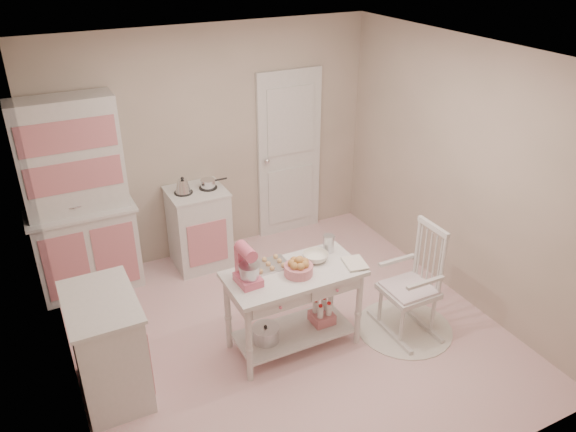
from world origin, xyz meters
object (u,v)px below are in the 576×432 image
object	(u,v)px
stove	(199,227)
bread_basket	(299,270)
rocking_chair	(410,281)
work_table	(294,309)
base_cabinet	(108,347)
hutch	(78,200)
stand_mixer	(248,266)

from	to	relation	value
stove	bread_basket	distance (m)	1.87
stove	rocking_chair	size ratio (longest dim) A/B	0.84
work_table	rocking_chair	bearing A→B (deg)	-14.88
stove	base_cabinet	bearing A→B (deg)	-129.46
hutch	base_cabinet	distance (m)	1.75
rocking_chair	stand_mixer	xyz separation A→B (m)	(-1.48, 0.30, 0.42)
stove	base_cabinet	distance (m)	2.06
work_table	bread_basket	world-z (taller)	bread_basket
stand_mixer	bread_basket	world-z (taller)	stand_mixer
base_cabinet	bread_basket	world-z (taller)	base_cabinet
stove	base_cabinet	size ratio (longest dim) A/B	1.00
hutch	work_table	bearing A→B (deg)	-50.49
rocking_chair	bread_basket	bearing A→B (deg)	167.88
base_cabinet	rocking_chair	size ratio (longest dim) A/B	0.84
base_cabinet	work_table	size ratio (longest dim) A/B	0.77
hutch	stand_mixer	world-z (taller)	hutch
base_cabinet	stand_mixer	size ratio (longest dim) A/B	2.71
base_cabinet	rocking_chair	bearing A→B (deg)	-9.47
base_cabinet	work_table	bearing A→B (deg)	-5.77
bread_basket	stand_mixer	bearing A→B (deg)	170.96
stove	rocking_chair	bearing A→B (deg)	-56.47
stand_mixer	work_table	bearing A→B (deg)	-6.00
rocking_chair	stand_mixer	size ratio (longest dim) A/B	3.24
hutch	stand_mixer	xyz separation A→B (m)	(1.07, -1.78, -0.07)
hutch	stand_mixer	distance (m)	2.08
base_cabinet	bread_basket	size ratio (longest dim) A/B	3.68
base_cabinet	hutch	bearing A→B (deg)	86.13
stand_mixer	rocking_chair	bearing A→B (deg)	-14.80
base_cabinet	stand_mixer	distance (m)	1.29
rocking_chair	hutch	bearing A→B (deg)	141.14
stand_mixer	bread_basket	xyz separation A→B (m)	(0.44, -0.07, -0.12)
stove	hutch	bearing A→B (deg)	177.61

